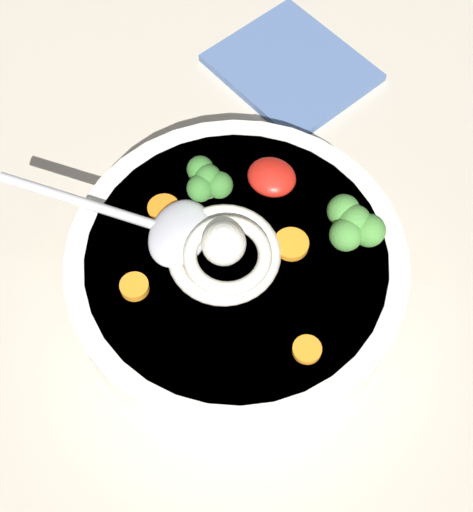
{
  "coord_description": "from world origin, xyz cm",
  "views": [
    {
      "loc": [
        9.28,
        -16.99,
        54.39
      ],
      "look_at": [
        -3.84,
        3.7,
        8.83
      ],
      "focal_mm": 48.75,
      "sensor_mm": 36.0,
      "label": 1
    }
  ],
  "objects_px": {
    "soup_spoon": "(162,227)",
    "folded_napkin": "(292,68)",
    "soup_bowl": "(236,274)",
    "noodle_pile": "(225,252)"
  },
  "relations": [
    {
      "from": "soup_spoon",
      "to": "folded_napkin",
      "type": "relative_size",
      "value": 1.26
    },
    {
      "from": "soup_bowl",
      "to": "folded_napkin",
      "type": "distance_m",
      "value": 0.25
    },
    {
      "from": "folded_napkin",
      "to": "soup_spoon",
      "type": "bearing_deg",
      "value": -84.11
    },
    {
      "from": "soup_spoon",
      "to": "folded_napkin",
      "type": "bearing_deg",
      "value": -96.72
    },
    {
      "from": "soup_bowl",
      "to": "folded_napkin",
      "type": "xyz_separation_m",
      "value": [
        -0.08,
        0.23,
        -0.03
      ]
    },
    {
      "from": "noodle_pile",
      "to": "soup_spoon",
      "type": "bearing_deg",
      "value": -173.33
    },
    {
      "from": "soup_bowl",
      "to": "noodle_pile",
      "type": "height_order",
      "value": "noodle_pile"
    },
    {
      "from": "soup_bowl",
      "to": "noodle_pile",
      "type": "distance_m",
      "value": 0.04
    },
    {
      "from": "soup_spoon",
      "to": "folded_napkin",
      "type": "xyz_separation_m",
      "value": [
        -0.03,
        0.24,
        -0.06
      ]
    },
    {
      "from": "soup_bowl",
      "to": "noodle_pile",
      "type": "xyz_separation_m",
      "value": [
        -0.01,
        -0.01,
        0.04
      ]
    }
  ]
}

